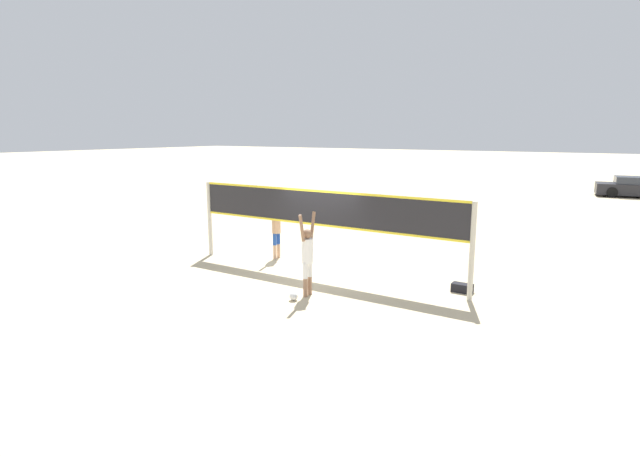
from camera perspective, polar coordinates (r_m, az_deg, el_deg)
ground_plane at (r=14.53m, az=0.00°, el=-5.21°), size 200.00×200.00×0.00m
volleyball_net at (r=14.15m, az=0.00°, el=1.54°), size 8.78×0.13×2.44m
player_spiker at (r=12.37m, az=-1.45°, el=-2.78°), size 0.28×0.70×2.11m
player_blocker at (r=16.13m, az=-5.02°, el=0.31°), size 0.28×0.69×2.06m
volleyball at (r=12.31m, az=-3.04°, el=-7.73°), size 0.21×0.21×0.21m
gear_bag at (r=13.40m, az=15.95°, el=-6.55°), size 0.53×0.27×0.22m
parked_car_near at (r=37.43m, az=32.44°, el=3.95°), size 4.83×2.44×1.28m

